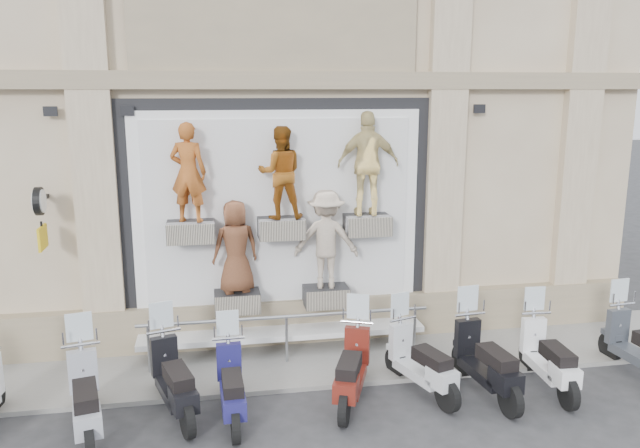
% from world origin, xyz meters
% --- Properties ---
extents(ground, '(90.00, 90.00, 0.00)m').
position_xyz_m(ground, '(0.00, 0.00, 0.00)').
color(ground, '#2D2D2F').
rests_on(ground, ground).
extents(sidewalk, '(16.00, 2.20, 0.08)m').
position_xyz_m(sidewalk, '(0.00, 2.10, 0.04)').
color(sidewalk, gray).
rests_on(sidewalk, ground).
extents(building, '(14.00, 8.60, 12.00)m').
position_xyz_m(building, '(0.00, 7.00, 6.00)').
color(building, '#C8B492').
rests_on(building, ground).
extents(shop_vitrine, '(5.60, 0.87, 4.30)m').
position_xyz_m(shop_vitrine, '(0.13, 2.74, 2.41)').
color(shop_vitrine, black).
rests_on(shop_vitrine, ground).
extents(guard_rail, '(5.06, 0.10, 0.93)m').
position_xyz_m(guard_rail, '(0.00, 2.00, 0.47)').
color(guard_rail, '#9EA0A5').
rests_on(guard_rail, ground).
extents(clock_sign_bracket, '(0.10, 0.80, 1.02)m').
position_xyz_m(clock_sign_bracket, '(-3.90, 2.47, 2.80)').
color(clock_sign_bracket, black).
rests_on(clock_sign_bracket, ground).
extents(scooter_c, '(0.97, 2.02, 1.58)m').
position_xyz_m(scooter_c, '(-2.99, 0.27, 0.79)').
color(scooter_c, '#92949E').
rests_on(scooter_c, ground).
extents(scooter_d, '(1.07, 1.99, 1.55)m').
position_xyz_m(scooter_d, '(-1.83, 0.65, 0.78)').
color(scooter_d, black).
rests_on(scooter_d, ground).
extents(scooter_e, '(0.56, 1.80, 1.45)m').
position_xyz_m(scooter_e, '(-1.01, 0.39, 0.72)').
color(scooter_e, '#191753').
rests_on(scooter_e, ground).
extents(scooter_f, '(1.21, 1.96, 1.53)m').
position_xyz_m(scooter_f, '(0.81, 0.55, 0.77)').
color(scooter_f, '#59160F').
rests_on(scooter_f, ground).
extents(scooter_g, '(1.07, 1.90, 1.48)m').
position_xyz_m(scooter_g, '(1.95, 0.65, 0.74)').
color(scooter_g, '#B4B7BC').
rests_on(scooter_g, ground).
extents(scooter_h, '(0.77, 2.01, 1.59)m').
position_xyz_m(scooter_h, '(2.92, 0.41, 0.79)').
color(scooter_h, black).
rests_on(scooter_h, ground).
extents(scooter_i, '(0.65, 1.89, 1.51)m').
position_xyz_m(scooter_i, '(3.99, 0.43, 0.75)').
color(scooter_i, white).
rests_on(scooter_i, ground).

